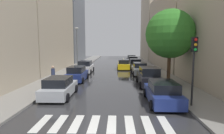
{
  "coord_description": "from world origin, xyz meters",
  "views": [
    {
      "loc": [
        0.72,
        -7.39,
        3.97
      ],
      "look_at": [
        0.05,
        16.09,
        1.2
      ],
      "focal_mm": 29.89,
      "sensor_mm": 36.0,
      "label": 1
    }
  ],
  "objects_px": {
    "parked_car_right_fourth": "(135,64)",
    "taxi_midroad": "(124,65)",
    "parked_car_right_nearest": "(162,93)",
    "parked_car_right_second": "(149,77)",
    "parked_car_right_sixth": "(131,59)",
    "parked_car_right_fifth": "(133,61)",
    "lamp_post_left": "(77,45)",
    "street_tree_right": "(170,34)",
    "traffic_light_right_corner": "(194,56)",
    "parked_car_left_nearest": "(59,88)",
    "parked_car_left_second": "(77,74)",
    "parked_car_left_third": "(85,67)",
    "pedestrian_by_kerb": "(53,75)",
    "parked_car_right_third": "(139,69)"
  },
  "relations": [
    {
      "from": "parked_car_right_sixth",
      "to": "traffic_light_right_corner",
      "type": "xyz_separation_m",
      "value": [
        1.53,
        -31.03,
        2.5
      ]
    },
    {
      "from": "parked_car_left_second",
      "to": "lamp_post_left",
      "type": "relative_size",
      "value": 0.65
    },
    {
      "from": "parked_car_right_sixth",
      "to": "street_tree_right",
      "type": "distance_m",
      "value": 24.04
    },
    {
      "from": "parked_car_left_second",
      "to": "taxi_midroad",
      "type": "bearing_deg",
      "value": -26.83
    },
    {
      "from": "parked_car_left_second",
      "to": "street_tree_right",
      "type": "xyz_separation_m",
      "value": [
        9.73,
        -1.14,
        4.3
      ]
    },
    {
      "from": "parked_car_right_fourth",
      "to": "parked_car_right_second",
      "type": "bearing_deg",
      "value": -178.15
    },
    {
      "from": "parked_car_right_third",
      "to": "parked_car_left_second",
      "type": "bearing_deg",
      "value": 122.24
    },
    {
      "from": "parked_car_right_fourth",
      "to": "street_tree_right",
      "type": "distance_m",
      "value": 12.96
    },
    {
      "from": "parked_car_right_sixth",
      "to": "parked_car_right_fifth",
      "type": "bearing_deg",
      "value": 177.21
    },
    {
      "from": "lamp_post_left",
      "to": "street_tree_right",
      "type": "bearing_deg",
      "value": -40.67
    },
    {
      "from": "parked_car_right_fourth",
      "to": "traffic_light_right_corner",
      "type": "xyz_separation_m",
      "value": [
        1.73,
        -19.48,
        2.5
      ]
    },
    {
      "from": "pedestrian_by_kerb",
      "to": "street_tree_right",
      "type": "xyz_separation_m",
      "value": [
        11.48,
        1.45,
        3.95
      ]
    },
    {
      "from": "parked_car_left_third",
      "to": "pedestrian_by_kerb",
      "type": "distance_m",
      "value": 9.1
    },
    {
      "from": "parked_car_left_second",
      "to": "parked_car_right_fifth",
      "type": "height_order",
      "value": "parked_car_right_fifth"
    },
    {
      "from": "parked_car_right_fifth",
      "to": "parked_car_left_second",
      "type": "bearing_deg",
      "value": 157.7
    },
    {
      "from": "parked_car_right_nearest",
      "to": "lamp_post_left",
      "type": "relative_size",
      "value": 0.7
    },
    {
      "from": "pedestrian_by_kerb",
      "to": "street_tree_right",
      "type": "height_order",
      "value": "street_tree_right"
    },
    {
      "from": "street_tree_right",
      "to": "traffic_light_right_corner",
      "type": "height_order",
      "value": "street_tree_right"
    },
    {
      "from": "parked_car_right_second",
      "to": "parked_car_right_third",
      "type": "distance_m",
      "value": 6.69
    },
    {
      "from": "parked_car_left_nearest",
      "to": "parked_car_right_third",
      "type": "relative_size",
      "value": 1.01
    },
    {
      "from": "parked_car_right_second",
      "to": "parked_car_left_nearest",
      "type": "bearing_deg",
      "value": 120.4
    },
    {
      "from": "parked_car_left_second",
      "to": "parked_car_right_sixth",
      "type": "relative_size",
      "value": 1.03
    },
    {
      "from": "parked_car_left_nearest",
      "to": "parked_car_left_second",
      "type": "xyz_separation_m",
      "value": [
        -0.01,
        6.35,
        0.04
      ]
    },
    {
      "from": "parked_car_right_second",
      "to": "parked_car_right_sixth",
      "type": "height_order",
      "value": "parked_car_right_second"
    },
    {
      "from": "parked_car_right_sixth",
      "to": "lamp_post_left",
      "type": "distance_m",
      "value": 16.9
    },
    {
      "from": "parked_car_left_nearest",
      "to": "parked_car_right_third",
      "type": "bearing_deg",
      "value": -33.89
    },
    {
      "from": "parked_car_left_third",
      "to": "parked_car_right_fourth",
      "type": "relative_size",
      "value": 1.04
    },
    {
      "from": "parked_car_right_nearest",
      "to": "parked_car_right_third",
      "type": "relative_size",
      "value": 1.1
    },
    {
      "from": "parked_car_right_third",
      "to": "lamp_post_left",
      "type": "distance_m",
      "value": 10.6
    },
    {
      "from": "parked_car_left_third",
      "to": "street_tree_right",
      "type": "relative_size",
      "value": 0.57
    },
    {
      "from": "parked_car_right_nearest",
      "to": "parked_car_right_fourth",
      "type": "height_order",
      "value": "parked_car_right_fourth"
    },
    {
      "from": "parked_car_right_second",
      "to": "taxi_midroad",
      "type": "height_order",
      "value": "parked_car_right_second"
    },
    {
      "from": "parked_car_right_fourth",
      "to": "taxi_midroad",
      "type": "xyz_separation_m",
      "value": [
        -1.95,
        -0.67,
        -0.02
      ]
    },
    {
      "from": "parked_car_left_second",
      "to": "pedestrian_by_kerb",
      "type": "distance_m",
      "value": 3.14
    },
    {
      "from": "parked_car_left_nearest",
      "to": "parked_car_right_fifth",
      "type": "relative_size",
      "value": 0.91
    },
    {
      "from": "parked_car_right_third",
      "to": "parked_car_left_third",
      "type": "bearing_deg",
      "value": 77.61
    },
    {
      "from": "parked_car_right_fifth",
      "to": "traffic_light_right_corner",
      "type": "distance_m",
      "value": 25.39
    },
    {
      "from": "parked_car_left_second",
      "to": "parked_car_right_fourth",
      "type": "relative_size",
      "value": 1.04
    },
    {
      "from": "parked_car_right_sixth",
      "to": "pedestrian_by_kerb",
      "type": "relative_size",
      "value": 2.21
    },
    {
      "from": "taxi_midroad",
      "to": "lamp_post_left",
      "type": "distance_m",
      "value": 8.11
    },
    {
      "from": "parked_car_left_third",
      "to": "lamp_post_left",
      "type": "distance_m",
      "value": 4.29
    },
    {
      "from": "parked_car_right_nearest",
      "to": "parked_car_right_second",
      "type": "xyz_separation_m",
      "value": [
        0.02,
        5.73,
        0.12
      ]
    },
    {
      "from": "parked_car_left_third",
      "to": "parked_car_right_nearest",
      "type": "relative_size",
      "value": 0.92
    },
    {
      "from": "parked_car_right_nearest",
      "to": "parked_car_right_fifth",
      "type": "xyz_separation_m",
      "value": [
        0.02,
        24.3,
        0.08
      ]
    },
    {
      "from": "traffic_light_right_corner",
      "to": "parked_car_right_sixth",
      "type": "bearing_deg",
      "value": 92.82
    },
    {
      "from": "parked_car_right_fourth",
      "to": "parked_car_right_fifth",
      "type": "relative_size",
      "value": 0.87
    },
    {
      "from": "pedestrian_by_kerb",
      "to": "traffic_light_right_corner",
      "type": "bearing_deg",
      "value": 39.74
    },
    {
      "from": "parked_car_left_nearest",
      "to": "parked_car_right_nearest",
      "type": "bearing_deg",
      "value": -100.07
    },
    {
      "from": "parked_car_left_third",
      "to": "parked_car_right_third",
      "type": "height_order",
      "value": "parked_car_left_third"
    },
    {
      "from": "taxi_midroad",
      "to": "parked_car_right_second",
      "type": "bearing_deg",
      "value": -169.28
    }
  ]
}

